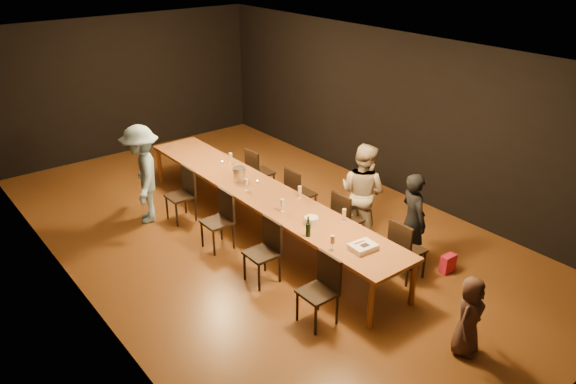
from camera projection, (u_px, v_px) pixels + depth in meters
ground at (262, 231)px, 9.44m from camera, size 10.00×10.00×0.00m
room_shell at (259, 112)px, 8.56m from camera, size 6.04×10.04×3.02m
table at (261, 193)px, 9.14m from camera, size 0.90×6.00×0.75m
chair_right_0 at (407, 249)px, 8.00m from camera, size 0.42×0.42×0.93m
chair_right_1 at (349, 218)px, 8.86m from camera, size 0.42×0.42×0.93m
chair_right_2 at (301, 193)px, 9.71m from camera, size 0.42×0.42×0.93m
chair_right_3 at (261, 172)px, 10.57m from camera, size 0.42×0.42×0.93m
chair_left_0 at (317, 292)px, 7.05m from camera, size 0.42×0.42×0.93m
chair_left_1 at (262, 253)px, 7.91m from camera, size 0.42×0.42×0.93m
chair_left_2 at (217, 221)px, 8.76m from camera, size 0.42×0.42×0.93m
chair_left_3 at (180, 196)px, 9.62m from camera, size 0.42×0.42×0.93m
woman_birthday at (413, 221)px, 8.19m from camera, size 0.51×0.63×1.49m
woman_tan at (363, 192)px, 8.91m from camera, size 0.77×0.90×1.63m
man_blue at (143, 174)px, 9.46m from camera, size 1.03×1.27×1.71m
child at (469, 316)px, 6.54m from camera, size 0.57×0.46×1.02m
gift_bag_red at (448, 264)px, 8.26m from camera, size 0.24×0.14×0.28m
gift_bag_blue at (410, 245)px, 8.71m from camera, size 0.28×0.21×0.32m
birthday_cake at (363, 247)px, 7.42m from camera, size 0.36×0.30×0.08m
plate_stack at (311, 221)px, 8.06m from camera, size 0.21×0.21×0.11m
champagne_bottle at (308, 226)px, 7.70m from camera, size 0.08×0.08×0.30m
ice_bucket at (239, 174)px, 9.43m from camera, size 0.24×0.24×0.24m
wineglass_0 at (333, 243)px, 7.40m from camera, size 0.06×0.06×0.21m
wineglass_1 at (344, 216)px, 8.10m from camera, size 0.06×0.06×0.21m
wineglass_2 at (282, 205)px, 8.40m from camera, size 0.06×0.06×0.21m
wineglass_3 at (300, 192)px, 8.82m from camera, size 0.06×0.06×0.21m
wineglass_4 at (246, 185)px, 9.09m from camera, size 0.06×0.06×0.21m
wineglass_5 at (231, 158)px, 10.13m from camera, size 0.06×0.06×0.21m
tealight_near at (366, 241)px, 7.60m from camera, size 0.05×0.05×0.03m
tealight_mid at (257, 182)px, 9.41m from camera, size 0.05×0.05×0.03m
tealight_far at (222, 162)px, 10.20m from camera, size 0.05×0.05×0.03m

